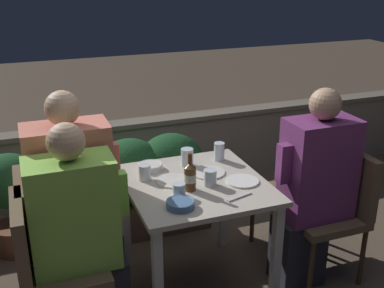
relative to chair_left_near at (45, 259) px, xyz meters
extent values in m
plane|color=brown|center=(0.90, 0.17, -0.53)|extent=(16.00, 16.00, 0.00)
cube|color=gray|center=(0.90, 1.64, -0.21)|extent=(9.00, 0.14, 0.63)
cube|color=#706656|center=(0.90, 1.64, 0.12)|extent=(9.00, 0.18, 0.04)
cube|color=#BCB2A3|center=(0.90, 0.17, 0.20)|extent=(0.81, 0.84, 0.03)
cube|color=silver|center=(0.55, -0.21, -0.17)|extent=(0.05, 0.05, 0.71)
cube|color=silver|center=(1.26, -0.21, -0.17)|extent=(0.05, 0.05, 0.71)
cube|color=silver|center=(0.55, 0.54, -0.17)|extent=(0.05, 0.05, 0.71)
cube|color=silver|center=(1.26, 0.54, -0.17)|extent=(0.05, 0.05, 0.71)
cube|color=brown|center=(0.68, 0.97, -0.39)|extent=(1.17, 0.36, 0.28)
ellipsoid|color=#194723|center=(0.36, 0.97, -0.02)|extent=(0.53, 0.47, 0.50)
ellipsoid|color=#194723|center=(0.68, 0.97, -0.02)|extent=(0.53, 0.47, 0.50)
ellipsoid|color=#194723|center=(1.01, 0.97, -0.02)|extent=(0.53, 0.47, 0.50)
cube|color=brown|center=(0.09, 0.00, -0.09)|extent=(0.44, 0.44, 0.05)
cube|color=brown|center=(-0.10, 0.00, 0.13)|extent=(0.06, 0.44, 0.40)
cylinder|color=#47321E|center=(0.29, 0.19, -0.32)|extent=(0.03, 0.03, 0.41)
cube|color=#8CCC4C|center=(0.16, 0.00, 0.23)|extent=(0.44, 0.26, 0.60)
cube|color=#8CCC4C|center=(0.41, 0.00, 0.30)|extent=(0.07, 0.07, 0.24)
sphere|color=tan|center=(0.16, 0.00, 0.63)|extent=(0.19, 0.19, 0.19)
cube|color=brown|center=(0.12, 0.29, -0.09)|extent=(0.44, 0.44, 0.05)
cube|color=brown|center=(-0.08, 0.29, 0.13)|extent=(0.06, 0.44, 0.40)
cylinder|color=#47321E|center=(0.31, 0.10, -0.32)|extent=(0.03, 0.03, 0.41)
cylinder|color=#47321E|center=(-0.07, 0.48, -0.32)|extent=(0.03, 0.03, 0.41)
cylinder|color=#47321E|center=(0.31, 0.48, -0.32)|extent=(0.03, 0.03, 0.41)
cube|color=#282833|center=(0.29, 0.29, -0.30)|extent=(0.33, 0.23, 0.46)
cube|color=#E07A66|center=(0.19, 0.29, 0.28)|extent=(0.47, 0.26, 0.68)
cube|color=#E07A66|center=(0.44, 0.29, 0.36)|extent=(0.07, 0.07, 0.24)
sphere|color=tan|center=(0.19, 0.29, 0.71)|extent=(0.19, 0.19, 0.19)
cube|color=brown|center=(1.71, 0.00, -0.09)|extent=(0.44, 0.44, 0.05)
cube|color=brown|center=(1.91, 0.00, 0.13)|extent=(0.06, 0.44, 0.40)
cylinder|color=#47321E|center=(1.52, -0.19, -0.32)|extent=(0.03, 0.03, 0.41)
cylinder|color=#47321E|center=(1.90, -0.19, -0.32)|extent=(0.03, 0.03, 0.41)
cylinder|color=#47321E|center=(1.52, 0.19, -0.32)|extent=(0.03, 0.03, 0.41)
cylinder|color=#47321E|center=(1.90, 0.19, -0.32)|extent=(0.03, 0.03, 0.41)
cube|color=#282833|center=(1.54, 0.00, -0.30)|extent=(0.30, 0.23, 0.46)
cube|color=#6B2D66|center=(1.64, 0.00, 0.25)|extent=(0.43, 0.26, 0.64)
cube|color=#6B2D66|center=(1.39, 0.00, 0.33)|extent=(0.07, 0.07, 0.24)
sphere|color=tan|center=(1.64, 0.00, 0.66)|extent=(0.19, 0.19, 0.19)
cube|color=brown|center=(1.67, 0.32, -0.09)|extent=(0.44, 0.44, 0.05)
cube|color=brown|center=(1.87, 0.32, 0.13)|extent=(0.06, 0.44, 0.40)
cylinder|color=#47321E|center=(1.48, 0.13, -0.32)|extent=(0.03, 0.03, 0.41)
cylinder|color=#47321E|center=(1.86, 0.13, -0.32)|extent=(0.03, 0.03, 0.41)
cylinder|color=#47321E|center=(1.48, 0.51, -0.32)|extent=(0.03, 0.03, 0.41)
cylinder|color=#47321E|center=(1.86, 0.51, -0.32)|extent=(0.03, 0.03, 0.41)
cylinder|color=brown|center=(0.83, 0.08, 0.28)|extent=(0.07, 0.07, 0.14)
cylinder|color=beige|center=(0.83, 0.08, 0.29)|extent=(0.07, 0.07, 0.05)
cone|color=brown|center=(0.83, 0.08, 0.37)|extent=(0.07, 0.07, 0.03)
cylinder|color=brown|center=(0.83, 0.08, 0.41)|extent=(0.03, 0.03, 0.06)
cylinder|color=silver|center=(0.78, 0.22, 0.22)|extent=(0.21, 0.21, 0.01)
cylinder|color=white|center=(1.16, 0.07, 0.22)|extent=(0.20, 0.20, 0.01)
cylinder|color=silver|center=(1.02, 0.26, 0.22)|extent=(0.21, 0.21, 0.01)
cylinder|color=silver|center=(0.70, 0.44, 0.23)|extent=(0.15, 0.15, 0.04)
torus|color=silver|center=(0.70, 0.44, 0.25)|extent=(0.15, 0.15, 0.01)
cylinder|color=#4C709E|center=(0.71, -0.10, 0.23)|extent=(0.15, 0.15, 0.04)
torus|color=#4C709E|center=(0.71, -0.10, 0.25)|extent=(0.15, 0.15, 0.01)
cylinder|color=silver|center=(0.97, 0.10, 0.26)|extent=(0.08, 0.08, 0.10)
cylinder|color=silver|center=(0.63, 0.30, 0.26)|extent=(0.07, 0.07, 0.10)
cylinder|color=silver|center=(0.94, 0.42, 0.27)|extent=(0.08, 0.08, 0.11)
cylinder|color=silver|center=(1.17, 0.43, 0.27)|extent=(0.07, 0.07, 0.12)
cylinder|color=silver|center=(0.75, 0.03, 0.25)|extent=(0.07, 0.07, 0.08)
cube|color=silver|center=(1.06, -0.10, 0.22)|extent=(0.17, 0.07, 0.01)
cylinder|color=brown|center=(-0.16, 1.01, -0.43)|extent=(0.30, 0.30, 0.20)
cylinder|color=#47331E|center=(-0.16, 1.01, -0.23)|extent=(0.04, 0.04, 0.18)
ellipsoid|color=#194723|center=(-0.16, 1.01, 0.02)|extent=(0.42, 0.42, 0.38)
camera|label=1|loc=(-0.03, -2.24, 1.45)|focal=45.00mm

